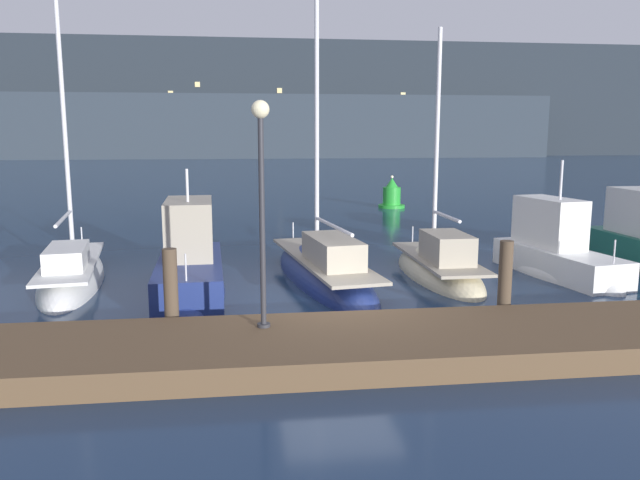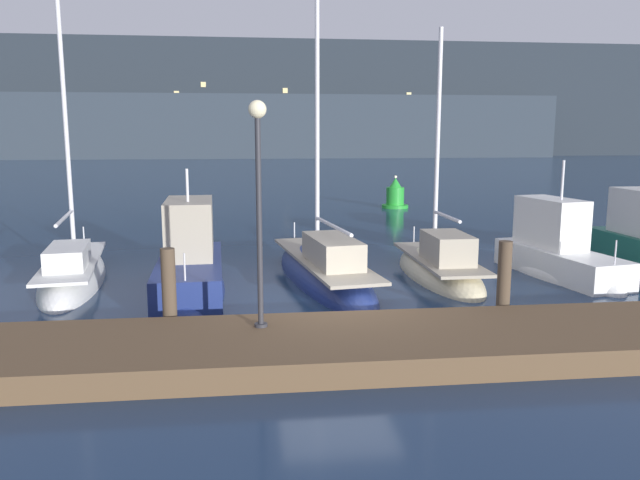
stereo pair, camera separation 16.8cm
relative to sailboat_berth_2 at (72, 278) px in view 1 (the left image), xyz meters
name	(u,v)px [view 1 (the left image)]	position (x,y,z in m)	size (l,w,h in m)	color
ground_plane	(339,321)	(6.56, -4.40, -0.11)	(400.00, 400.00, 0.00)	#192D4C
dock	(359,345)	(6.56, -6.57, 0.12)	(30.48, 2.80, 0.45)	brown
mooring_pile_1	(171,293)	(3.14, -4.92, 0.76)	(0.28, 0.28, 1.75)	#4C3D2D
mooring_pile_2	(505,282)	(9.97, -4.92, 0.77)	(0.28, 0.28, 1.75)	#4C3D2D
sailboat_berth_2	(72,278)	(0.00, 0.00, 0.00)	(2.46, 6.69, 9.48)	white
motorboat_berth_3	(190,274)	(3.23, -1.32, 0.31)	(1.95, 5.58, 3.65)	navy
sailboat_berth_4	(324,276)	(6.71, -0.73, 0.03)	(2.79, 7.78, 11.72)	navy
sailboat_berth_5	(439,272)	(9.97, -0.60, 0.02)	(1.72, 5.67, 7.41)	beige
motorboat_berth_6	(556,262)	(13.28, -0.87, 0.26)	(2.31, 5.03, 3.85)	white
channel_buoy	(392,196)	(12.54, 15.36, 0.51)	(1.41, 1.41, 1.72)	green
dock_lamppost	(261,178)	(4.90, -5.99, 3.05)	(0.32, 0.32, 4.06)	#2D2D33
hillside_backdrop	(227,104)	(2.60, 93.17, 8.62)	(240.00, 23.00, 18.93)	#232B33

